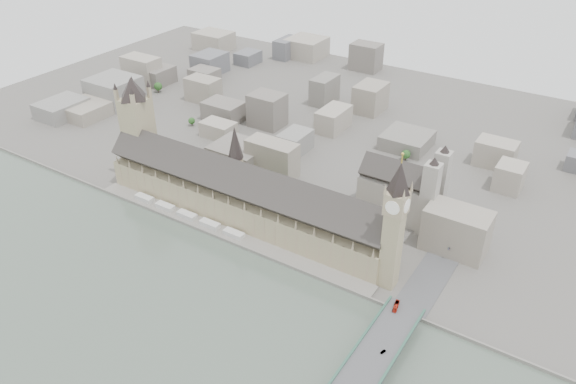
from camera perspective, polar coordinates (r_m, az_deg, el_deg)
The scene contains 16 objects.
ground at distance 468.70m, azimuth -5.95°, elevation -3.82°, with size 900.00×900.00×0.00m, color #595651.
river_thames at distance 387.41m, azimuth -21.62°, elevation -15.60°, with size 600.00×600.00×0.00m, color #485549.
embankment_wall at distance 458.58m, azimuth -7.11°, elevation -4.57°, with size 600.00×1.50×3.00m, color slate.
river_terrace at distance 463.46m, azimuth -6.53°, elevation -4.16°, with size 270.00×15.00×2.00m, color slate.
terrace_tents at distance 484.47m, azimuth -10.23°, elevation -2.31°, with size 118.00×7.00×4.00m.
palace_of_westminster at distance 468.88m, azimuth -4.63°, elevation -0.39°, with size 265.00×40.73×55.44m.
elizabeth_tower at distance 384.25m, azimuth 10.82°, elevation -2.58°, with size 17.00×17.00×107.50m.
victoria_tower at distance 532.48m, azimuth -15.04°, elevation 6.67°, with size 30.00×30.00×100.00m.
central_tower at distance 461.09m, azimuth -5.35°, elevation 4.03°, with size 13.00×13.00×48.00m.
westminster_bridge at distance 346.36m, azimuth 7.14°, elevation -18.76°, with size 25.00×325.00×10.25m, color #474749.
westminster_abbey at distance 478.90m, azimuth 11.58°, elevation 0.09°, with size 68.00×36.00×64.00m.
city_skyline_inland at distance 643.07m, azimuth 7.55°, elevation 8.35°, with size 720.00×360.00×38.00m, color gray, non-canonical shape.
park_trees at distance 509.41m, azimuth -2.76°, elevation 0.51°, with size 110.00×30.00×15.00m, color #214017, non-canonical shape.
red_bus_north at distance 385.22m, azimuth 10.92°, elevation -11.31°, with size 2.56×10.94×3.05m, color red.
car_silver at distance 356.70m, azimuth 9.64°, elevation -15.70°, with size 1.35×3.87×1.27m, color gray.
car_approach at distance 445.90m, azimuth 16.09°, elevation -5.41°, with size 2.18×5.36×1.55m, color gray.
Camera 1 is at (245.45, -293.40, 270.84)m, focal length 35.00 mm.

